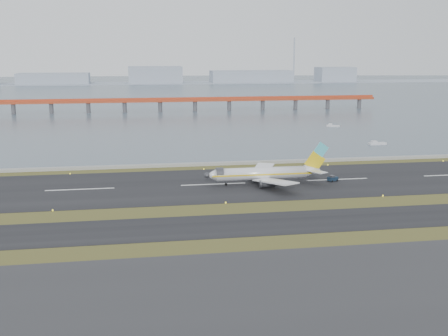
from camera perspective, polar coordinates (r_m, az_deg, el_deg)
The scene contains 12 objects.
ground at distance 144.03m, azimuth 0.68°, elevation -4.40°, with size 1000.00×1000.00×0.00m, color #3C4619.
apron_strip at distance 93.72m, azimuth 6.83°, elevation -13.55°, with size 1000.00×50.00×0.10m, color #2D2D2F.
taxiway_strip at distance 132.72m, azimuth 1.61°, elevation -5.79°, with size 1000.00×18.00×0.10m, color black.
runway_strip at distance 172.66m, azimuth -1.08°, elevation -1.67°, with size 1000.00×45.00×0.10m, color black.
seawall at distance 201.62m, azimuth -2.34°, elevation 0.39°, with size 1000.00×2.50×1.00m, color #979792.
bay_water at distance 598.04m, azimuth -7.23°, elevation 7.74°, with size 1400.00×800.00×1.30m, color #475866.
red_pier at distance 390.14m, azimuth -2.97°, elevation 6.85°, with size 260.00×5.00×10.20m.
far_shoreline at distance 757.92m, azimuth -6.73°, elevation 9.02°, with size 1400.00×80.00×60.50m.
airliner at distance 172.57m, azimuth 4.30°, elevation -0.55°, with size 38.52×32.89×12.80m.
pushback_tug at distance 179.61m, azimuth 10.98°, elevation -1.06°, with size 3.60×2.90×2.02m.
workboat_near at distance 256.01m, azimuth 15.27°, elevation 2.42°, with size 8.02×3.02×1.91m.
workboat_far at distance 313.57m, azimuth 10.98°, elevation 4.24°, with size 7.29×4.63×1.69m.
Camera 1 is at (-24.65, -136.20, 39.82)m, focal length 45.00 mm.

